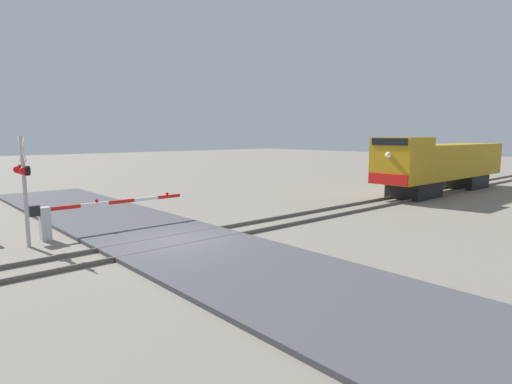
% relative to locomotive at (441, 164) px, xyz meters
% --- Properties ---
extents(ground_plane, '(160.00, 160.00, 0.00)m').
position_rel_locomotive_xyz_m(ground_plane, '(0.00, -21.26, -2.01)').
color(ground_plane, gray).
extents(rail_track_left, '(0.08, 80.00, 0.15)m').
position_rel_locomotive_xyz_m(rail_track_left, '(-0.72, -21.26, -1.94)').
color(rail_track_left, '#59544C').
rests_on(rail_track_left, ground_plane).
extents(rail_track_right, '(0.08, 80.00, 0.15)m').
position_rel_locomotive_xyz_m(rail_track_right, '(0.72, -21.26, -1.94)').
color(rail_track_right, '#59544C').
rests_on(rail_track_right, ground_plane).
extents(road_surface, '(36.00, 5.24, 0.14)m').
position_rel_locomotive_xyz_m(road_surface, '(0.00, -21.26, -1.94)').
color(road_surface, '#47474C').
rests_on(road_surface, ground_plane).
extents(locomotive, '(2.70, 14.28, 3.86)m').
position_rel_locomotive_xyz_m(locomotive, '(0.00, 0.00, 0.00)').
color(locomotive, black).
rests_on(locomotive, ground_plane).
extents(crossing_signal, '(1.18, 0.33, 3.99)m').
position_rel_locomotive_xyz_m(crossing_signal, '(-3.05, -25.46, 0.47)').
color(crossing_signal, '#ADADB2').
rests_on(crossing_signal, ground_plane).
extents(crossing_gate, '(0.36, 6.43, 1.39)m').
position_rel_locomotive_xyz_m(crossing_gate, '(-3.64, -23.85, -1.13)').
color(crossing_gate, silver).
rests_on(crossing_gate, ground_plane).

